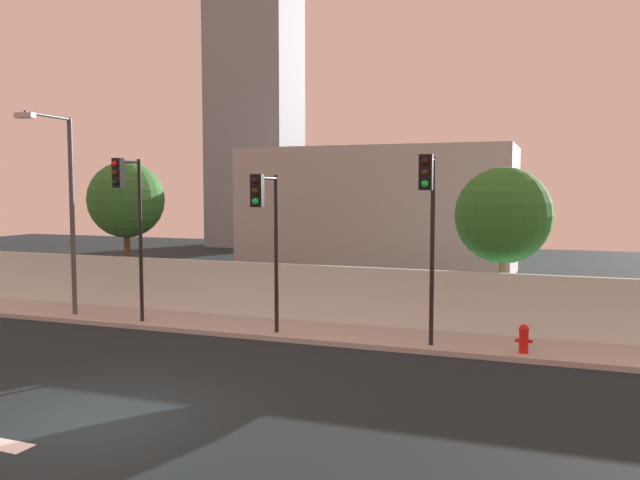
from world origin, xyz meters
The scene contains 12 objects.
ground_plane centered at (0.00, 0.00, 0.00)m, with size 80.00×80.00×0.00m, color #19252A.
sidewalk centered at (0.00, 8.20, 0.07)m, with size 36.00×2.40×0.15m, color #B1B1B1.
perimeter_wall centered at (0.00, 9.49, 1.05)m, with size 36.00×0.18×1.80m, color silver.
traffic_light_left centered at (-4.33, 7.09, 3.87)m, with size 0.38×1.13×5.16m.
traffic_light_center centered at (5.03, 7.04, 3.83)m, with size 0.34×1.23×5.09m.
traffic_light_right centered at (0.45, 6.85, 3.54)m, with size 0.34×1.54×4.63m.
street_lamp_curbside centered at (-7.06, 7.41, 4.10)m, with size 0.62×2.36×6.57m.
fire_hydrant centered at (7.44, 7.49, 0.55)m, with size 0.44×0.26×0.75m.
roadside_tree_leftmost centered at (-7.13, 10.70, 3.95)m, with size 2.86×2.86×5.40m.
roadside_tree_midleft centered at (6.60, 10.70, 3.56)m, with size 2.94×2.94×5.05m.
low_building_distant centered at (-0.81, 23.49, 3.24)m, with size 13.92×6.00×6.49m, color #ABABAB.
tower_on_skyline centered at (-13.74, 35.49, 12.36)m, with size 6.20×5.00×24.71m, color gray.
Camera 1 is at (8.26, -9.91, 4.39)m, focal length 36.79 mm.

